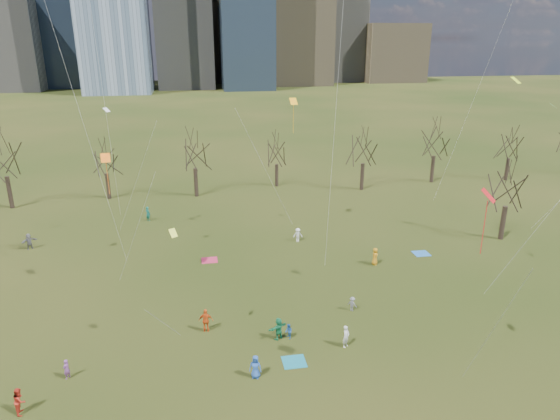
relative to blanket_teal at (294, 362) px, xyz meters
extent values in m
plane|color=black|center=(1.12, -0.15, -0.01)|extent=(500.00, 500.00, 0.00)
cube|color=#726347|center=(46.12, 214.85, 35.98)|extent=(28.00, 28.00, 72.00)
cube|color=#384C66|center=(-58.88, 219.85, 32.48)|extent=(25.00, 25.00, 65.00)
cube|color=slate|center=(71.12, 229.85, 28.98)|extent=(22.00, 22.00, 58.00)
cube|color=#726347|center=(6.12, 239.85, 23.98)|extent=(30.00, 30.00, 48.00)
cube|color=#726347|center=(96.12, 224.85, 13.98)|extent=(30.00, 28.00, 28.00)
cylinder|color=black|center=(-29.88, 38.85, 2.12)|extent=(0.55, 0.55, 4.28)
cylinder|color=black|center=(-17.88, 40.85, 1.79)|extent=(0.52, 0.52, 3.60)
cylinder|color=black|center=(-5.88, 39.85, 2.01)|extent=(0.54, 0.54, 4.05)
cylinder|color=black|center=(6.12, 42.85, 1.67)|extent=(0.51, 0.51, 3.38)
cylinder|color=black|center=(18.12, 38.85, 1.97)|extent=(0.54, 0.54, 3.96)
cylinder|color=black|center=(30.12, 40.85, 2.05)|extent=(0.54, 0.54, 4.14)
cylinder|color=black|center=(42.12, 39.85, 1.74)|extent=(0.52, 0.52, 3.51)
cylinder|color=black|center=(27.12, 17.85, 1.90)|extent=(0.53, 0.53, 3.83)
cube|color=#17768F|center=(0.00, 0.00, 0.00)|extent=(1.60, 1.50, 0.03)
cube|color=blue|center=(16.66, 15.60, 0.00)|extent=(1.60, 1.50, 0.03)
cube|color=#BB2548|center=(-5.03, 17.79, 0.00)|extent=(1.60, 1.50, 0.03)
imported|color=#2957B4|center=(-2.83, -1.18, 0.80)|extent=(0.92, 0.74, 1.64)
imported|color=white|center=(4.04, 1.14, 0.83)|extent=(0.73, 0.71, 1.69)
imported|color=red|center=(-16.97, -1.98, 0.85)|extent=(0.76, 0.92, 1.73)
imported|color=slate|center=(6.05, 5.90, 0.60)|extent=(0.89, 0.89, 1.24)
imported|color=#E85919|center=(-5.80, 4.92, 0.93)|extent=(1.17, 0.66, 1.88)
imported|color=#1C804E|center=(-0.57, 2.95, 0.85)|extent=(1.66, 1.23, 1.74)
imported|color=#87478F|center=(-14.99, 0.91, 0.69)|extent=(0.55, 0.61, 1.41)
imported|color=#2963B4|center=(0.18, 2.88, 0.58)|extent=(0.54, 0.64, 1.18)
imported|color=white|center=(4.75, 21.09, 0.75)|extent=(1.04, 0.66, 1.54)
imported|color=slate|center=(-23.62, 24.04, 0.84)|extent=(1.60, 1.31, 1.72)
imported|color=orange|center=(10.97, 13.96, 0.86)|extent=(0.89, 1.02, 1.75)
imported|color=#17685C|center=(-11.89, 30.67, 0.90)|extent=(0.78, 0.77, 1.82)
plane|color=orange|center=(-12.90, 11.99, 12.16)|extent=(1.16, 1.01, 0.58)
cylinder|color=silver|center=(-10.83, 9.43, 6.77)|extent=(4.18, 5.14, 10.78)
cylinder|color=orange|center=(-12.90, 11.99, 10.50)|extent=(0.04, 0.04, 2.70)
plane|color=#D3F626|center=(16.68, 4.28, 18.31)|extent=(0.98, 0.93, 0.44)
cylinder|color=silver|center=(19.54, 1.55, 9.85)|extent=(5.74, 5.48, 16.93)
plane|color=red|center=(9.56, -5.11, 13.07)|extent=(1.18, 1.19, 0.66)
cylinder|color=silver|center=(7.81, -9.39, 7.23)|extent=(3.51, 8.59, 11.70)
cylinder|color=red|center=(9.56, -5.11, 11.21)|extent=(0.04, 0.04, 3.15)
cylinder|color=silver|center=(5.37, 9.89, 19.26)|extent=(0.18, 3.75, 35.75)
plane|color=green|center=(30.05, 16.97, 14.70)|extent=(1.05, 1.09, 0.43)
cylinder|color=silver|center=(-14.44, 12.84, 14.98)|extent=(3.49, 5.97, 27.19)
plane|color=#FFA915|center=(4.48, 22.81, 14.96)|extent=(1.10, 0.90, 0.64)
cylinder|color=silver|center=(1.26, 20.70, 8.17)|extent=(6.45, 4.24, 13.58)
cylinder|color=#FFA915|center=(4.48, 22.81, 13.14)|extent=(0.04, 0.04, 3.00)
plane|color=yellow|center=(-7.62, 2.49, 9.11)|extent=(0.76, 0.68, 0.50)
cylinder|color=silver|center=(-8.15, -2.34, 5.25)|extent=(1.08, 9.69, 7.74)
cylinder|color=silver|center=(26.37, 23.66, 18.24)|extent=(4.60, 8.99, 33.72)
plane|color=white|center=(-14.36, 24.35, 14.32)|extent=(0.95, 0.95, 0.39)
cylinder|color=silver|center=(-11.68, 20.41, 7.85)|extent=(5.38, 7.89, 12.95)
cylinder|color=silver|center=(-14.62, 24.73, 17.36)|extent=(0.61, 9.64, 31.96)
camera|label=1|loc=(-6.04, -28.45, 21.11)|focal=32.00mm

